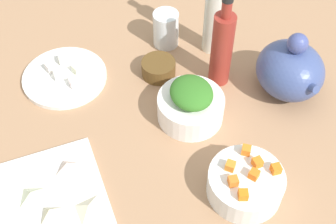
{
  "coord_description": "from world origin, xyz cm",
  "views": [
    {
      "loc": [
        59.36,
        -25.84,
        85.93
      ],
      "look_at": [
        0.0,
        0.0,
        8.0
      ],
      "focal_mm": 48.77,
      "sensor_mm": 36.0,
      "label": 1
    }
  ],
  "objects": [
    {
      "name": "bottle_0",
      "position": [
        -19.71,
        20.88,
        15.36
      ],
      "size": [
        4.61,
        4.61,
        28.65
      ],
      "color": "silver",
      "rests_on": "tabletop"
    },
    {
      "name": "cutting_board",
      "position": [
        11.32,
        -29.69,
        3.5
      ],
      "size": [
        31.3,
        23.17,
        1.0
      ],
      "primitive_type": "cube",
      "rotation": [
        0.0,
        0.0,
        -0.04
      ],
      "color": "silver",
      "rests_on": "tabletop"
    },
    {
      "name": "carrot_cube_6",
      "position": [
        16.9,
        10.01,
        9.69
      ],
      "size": [
        2.53,
        2.53,
        1.8
      ],
      "primitive_type": "cube",
      "rotation": [
        0.0,
        0.0,
        0.91
      ],
      "color": "orange",
      "rests_on": "bowl_carrots"
    },
    {
      "name": "plate_tofu",
      "position": [
        -24.16,
        -17.75,
        3.6
      ],
      "size": [
        20.99,
        20.99,
        1.2
      ],
      "primitive_type": "cylinder",
      "color": "white",
      "rests_on": "tabletop"
    },
    {
      "name": "teapot",
      "position": [
        0.93,
        31.04,
        9.75
      ],
      "size": [
        18.35,
        15.6,
        17.25
      ],
      "color": "#3E4F86",
      "rests_on": "tabletop"
    },
    {
      "name": "carrot_cube_5",
      "position": [
        22.25,
        4.05,
        9.69
      ],
      "size": [
        2.13,
        2.13,
        1.8
      ],
      "primitive_type": "cube",
      "rotation": [
        0.0,
        0.0,
        2.94
      ],
      "color": "orange",
      "rests_on": "bowl_carrots"
    },
    {
      "name": "bowl_carrots",
      "position": [
        21.94,
        7.49,
        5.89
      ],
      "size": [
        15.44,
        15.44,
        5.79
      ],
      "primitive_type": "cylinder",
      "color": "white",
      "rests_on": "tabletop"
    },
    {
      "name": "dumpling_0",
      "position": [
        6.78,
        -32.76,
        5.13
      ],
      "size": [
        5.97,
        5.97,
        2.27
      ],
      "primitive_type": "pyramid",
      "rotation": [
        0.0,
        0.0,
        0.41
      ],
      "color": "beige",
      "rests_on": "cutting_board"
    },
    {
      "name": "tofu_cube_1",
      "position": [
        -23.93,
        -14.24,
        5.3
      ],
      "size": [
        2.77,
        2.77,
        2.2
      ],
      "primitive_type": "cube",
      "rotation": [
        0.0,
        0.0,
        0.31
      ],
      "color": "white",
      "rests_on": "plate_tofu"
    },
    {
      "name": "dumpling_1",
      "position": [
        12.37,
        -30.2,
        5.45
      ],
      "size": [
        5.07,
        5.21,
        2.9
      ],
      "primitive_type": "pyramid",
      "rotation": [
        0.0,
        0.0,
        5.1
      ],
      "color": "beige",
      "rests_on": "cutting_board"
    },
    {
      "name": "carrot_cube_3",
      "position": [
        22.54,
        8.52,
        9.69
      ],
      "size": [
        2.48,
        2.48,
        1.8
      ],
      "primitive_type": "cube",
      "rotation": [
        0.0,
        0.0,
        2.13
      ],
      "color": "orange",
      "rests_on": "bowl_carrots"
    },
    {
      "name": "carrot_cube_4",
      "position": [
        23.15,
        13.16,
        9.69
      ],
      "size": [
        2.03,
        2.03,
        1.8
      ],
      "primitive_type": "cube",
      "rotation": [
        0.0,
        0.0,
        3.0
      ],
      "color": "orange",
      "rests_on": "bowl_carrots"
    },
    {
      "name": "dumpling_4",
      "position": [
        3.08,
        -24.32,
        5.22
      ],
      "size": [
        4.47,
        4.88,
        2.45
      ],
      "primitive_type": "pyramid",
      "rotation": [
        0.0,
        0.0,
        4.88
      ],
      "color": "beige",
      "rests_on": "cutting_board"
    },
    {
      "name": "carrot_cube_2",
      "position": [
        18.94,
        5.23,
        9.69
      ],
      "size": [
        2.54,
        2.54,
        1.8
      ],
      "primitive_type": "cube",
      "rotation": [
        0.0,
        0.0,
        0.76
      ],
      "color": "orange",
      "rests_on": "bowl_carrots"
    },
    {
      "name": "drinking_glass_0",
      "position": [
        -26.28,
        10.83,
        7.88
      ],
      "size": [
        6.71,
        6.71,
        9.77
      ],
      "primitive_type": "cylinder",
      "color": "white",
      "rests_on": "tabletop"
    },
    {
      "name": "carrot_cube_1",
      "position": [
        20.37,
        10.55,
        9.69
      ],
      "size": [
        1.82,
        1.82,
        1.8
      ],
      "primitive_type": "cube",
      "rotation": [
        0.0,
        0.0,
        1.56
      ],
      "color": "orange",
      "rests_on": "bowl_carrots"
    },
    {
      "name": "dumpling_2",
      "position": [
        14.01,
        -22.99,
        5.06
      ],
      "size": [
        7.09,
        7.06,
        2.12
      ],
      "primitive_type": "pyramid",
      "rotation": [
        0.0,
        0.0,
        2.42
      ],
      "color": "beige",
      "rests_on": "cutting_board"
    },
    {
      "name": "tofu_cube_2",
      "position": [
        -28.71,
        -16.57,
        5.3
      ],
      "size": [
        2.47,
        2.47,
        2.2
      ],
      "primitive_type": "cube",
      "rotation": [
        0.0,
        0.0,
        3.01
      ],
      "color": "white",
      "rests_on": "plate_tofu"
    },
    {
      "name": "bowl_greens",
      "position": [
        -0.55,
        5.9,
        6.08
      ],
      "size": [
        15.32,
        15.32,
        6.17
      ],
      "primitive_type": "cylinder",
      "color": "white",
      "rests_on": "tabletop"
    },
    {
      "name": "carrot_cube_0",
      "position": [
        25.62,
        4.36,
        9.69
      ],
      "size": [
        2.36,
        2.36,
        1.8
      ],
      "primitive_type": "cube",
      "rotation": [
        0.0,
        0.0,
        2.74
      ],
      "color": "orange",
      "rests_on": "bowl_carrots"
    },
    {
      "name": "tofu_cube_4",
      "position": [
        -19.79,
        -16.28,
        5.3
      ],
      "size": [
        2.35,
        2.35,
        2.2
      ],
      "primitive_type": "cube",
      "rotation": [
        0.0,
        0.0,
        1.64
      ],
      "color": "white",
      "rests_on": "plate_tofu"
    },
    {
      "name": "bottle_1",
      "position": [
        -8.67,
        17.55,
        13.5
      ],
      "size": [
        5.12,
        5.12,
        25.02
      ],
      "color": "maroon",
      "rests_on": "tabletop"
    },
    {
      "name": "bowl_small_side",
      "position": [
        -16.3,
        4.5,
        5.05
      ],
      "size": [
        8.54,
        8.54,
        4.1
      ],
      "primitive_type": "cylinder",
      "color": "brown",
      "rests_on": "tabletop"
    },
    {
      "name": "tofu_cube_0",
      "position": [
        -23.78,
        -19.12,
        5.3
      ],
      "size": [
        2.27,
        2.27,
        2.2
      ],
      "primitive_type": "cube",
      "rotation": [
        0.0,
        0.0,
        3.11
      ],
      "color": "white",
      "rests_on": "plate_tofu"
    },
    {
      "name": "chopped_greens_mound",
      "position": [
        -0.55,
        5.9,
        11.27
      ],
      "size": [
        11.39,
        10.25,
        4.2
      ],
      "primitive_type": "ellipsoid",
      "rotation": [
        0.0,
        0.0,
        3.07
      ],
      "color": "#337124",
      "rests_on": "bowl_greens"
    },
    {
      "name": "tofu_cube_3",
      "position": [
        -27.26,
        -20.23,
        5.3
      ],
      "size": [
        2.69,
        2.69,
        2.2
      ],
      "primitive_type": "cube",
      "rotation": [
        0.0,
        0.0,
        0.26
      ],
      "color": "white",
      "rests_on": "plate_tofu"
    },
    {
      "name": "tabletop",
      "position": [
        0.0,
        0.0,
        1.5
      ],
      "size": [
        190.0,
        190.0,
        3.0
      ],
      "primitive_type": "cube",
      "color": "#A27857",
      "rests_on": "ground"
    }
  ]
}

